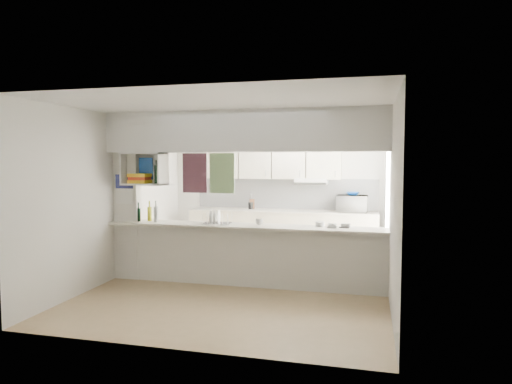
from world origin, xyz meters
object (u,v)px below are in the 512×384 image
(microwave, at_px, (352,204))
(wine_bottles, at_px, (148,214))
(bowl, at_px, (353,194))
(dish_rack, at_px, (217,218))

(microwave, height_order, wine_bottles, wine_bottles)
(bowl, height_order, dish_rack, bowl)
(microwave, distance_m, wine_bottles, 3.72)
(bowl, distance_m, dish_rack, 2.88)
(dish_rack, distance_m, wine_bottles, 1.14)
(bowl, relative_size, wine_bottles, 0.67)
(microwave, height_order, bowl, bowl)
(bowl, xyz_separation_m, dish_rack, (-1.93, -2.12, -0.25))
(wine_bottles, bearing_deg, bowl, 34.75)
(dish_rack, bearing_deg, wine_bottles, 174.46)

